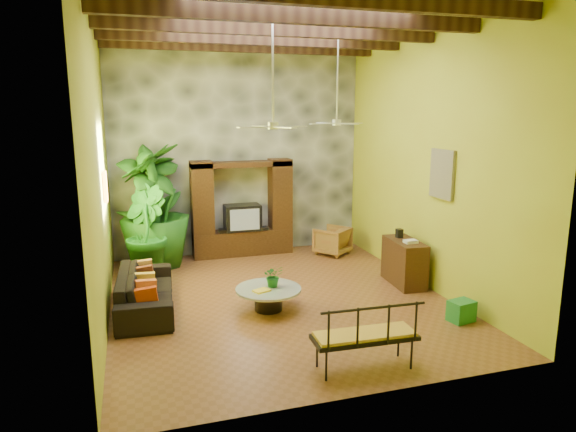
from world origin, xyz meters
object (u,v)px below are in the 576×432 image
object	(u,v)px
ceiling_fan_front	(273,113)
entertainment_center	(242,215)
wicker_armchair	(332,241)
tall_plant_c	(155,206)
tall_plant_b	(144,232)
ceiling_fan_back	(337,112)
coffee_table	(268,296)
sofa	(146,291)
green_bin	(461,311)
tall_plant_a	(153,206)
side_console	(404,262)
iron_bench	(367,333)

from	to	relation	value
ceiling_fan_front	entertainment_center	bearing A→B (deg)	86.76
wicker_armchair	tall_plant_c	world-z (taller)	tall_plant_c
wicker_armchair	tall_plant_b	size ratio (longest dim) A/B	0.38
ceiling_fan_back	coffee_table	size ratio (longest dim) A/B	1.61
entertainment_center	wicker_armchair	size ratio (longest dim) A/B	3.24
sofa	green_bin	xyz separation A→B (m)	(5.00, -2.08, -0.17)
tall_plant_a	tall_plant_b	size ratio (longest dim) A/B	1.40
coffee_table	green_bin	bearing A→B (deg)	-25.83
ceiling_fan_front	tall_plant_c	xyz separation A→B (m)	(-1.84, 3.20, -2.02)
entertainment_center	tall_plant_c	distance (m)	2.11
side_console	entertainment_center	bearing A→B (deg)	134.75
sofa	tall_plant_c	distance (m)	2.83
coffee_table	ceiling_fan_back	bearing A→B (deg)	40.99
ceiling_fan_back	side_console	size ratio (longest dim) A/B	1.65
iron_bench	green_bin	size ratio (longest dim) A/B	3.59
tall_plant_c	side_console	distance (m)	5.51
ceiling_fan_front	sofa	xyz separation A→B (m)	(-2.18, 0.59, -3.06)
ceiling_fan_front	tall_plant_c	size ratio (longest dim) A/B	0.67
tall_plant_a	coffee_table	world-z (taller)	tall_plant_a
tall_plant_c	iron_bench	size ratio (longest dim) A/B	1.90
tall_plant_c	iron_bench	bearing A→B (deg)	-67.15
sofa	tall_plant_b	distance (m)	1.98
sofa	tall_plant_b	xyz separation A→B (m)	(0.07, 1.88, 0.62)
coffee_table	side_console	bearing A→B (deg)	10.06
ceiling_fan_front	wicker_armchair	world-z (taller)	ceiling_fan_front
sofa	iron_bench	world-z (taller)	iron_bench
coffee_table	tall_plant_c	bearing A→B (deg)	117.67
tall_plant_a	green_bin	bearing A→B (deg)	-45.64
ceiling_fan_front	tall_plant_c	distance (m)	4.21
entertainment_center	green_bin	bearing A→B (deg)	-62.51
ceiling_fan_front	tall_plant_a	distance (m)	4.33
tall_plant_a	iron_bench	size ratio (longest dim) A/B	1.86
ceiling_fan_front	iron_bench	world-z (taller)	ceiling_fan_front
tall_plant_b	side_console	world-z (taller)	tall_plant_b
ceiling_fan_front	side_console	bearing A→B (deg)	9.09
ceiling_fan_back	wicker_armchair	bearing A→B (deg)	69.61
tall_plant_c	green_bin	world-z (taller)	tall_plant_c
ceiling_fan_front	side_console	distance (m)	4.13
ceiling_fan_back	tall_plant_c	distance (m)	4.46
ceiling_fan_back	green_bin	xyz separation A→B (m)	(1.02, -3.10, -3.22)
ceiling_fan_back	coffee_table	bearing A→B (deg)	-139.01
sofa	coffee_table	world-z (taller)	sofa
coffee_table	iron_bench	size ratio (longest dim) A/B	0.80
sofa	ceiling_fan_front	bearing A→B (deg)	-101.61
wicker_armchair	side_console	world-z (taller)	side_console
tall_plant_c	tall_plant_b	bearing A→B (deg)	-109.98
sofa	side_console	world-z (taller)	side_console
tall_plant_b	coffee_table	xyz separation A→B (m)	(1.98, -2.54, -0.71)
tall_plant_a	coffee_table	xyz separation A→B (m)	(1.76, -3.38, -1.09)
green_bin	iron_bench	bearing A→B (deg)	-154.91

